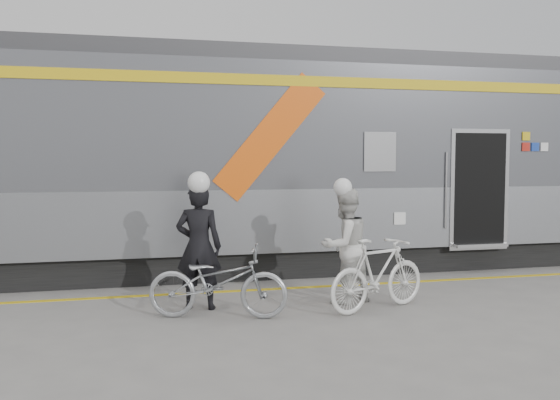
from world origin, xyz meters
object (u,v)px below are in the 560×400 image
object	(u,v)px
man	(199,247)
bicycle_left	(218,282)
bicycle_right	(378,274)
woman	(345,246)

from	to	relation	value
man	bicycle_left	world-z (taller)	man
bicycle_right	man	bearing A→B (deg)	54.18
man	bicycle_left	bearing A→B (deg)	126.04
bicycle_left	bicycle_right	xyz separation A→B (m)	(2.24, -0.11, 0.02)
bicycle_left	woman	xyz separation A→B (m)	(1.94, 0.44, 0.36)
bicycle_left	man	bearing A→B (deg)	36.04
bicycle_right	woman	bearing A→B (deg)	8.02
man	bicycle_right	world-z (taller)	man
bicycle_left	bicycle_right	distance (m)	2.24
woman	bicycle_right	distance (m)	0.71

